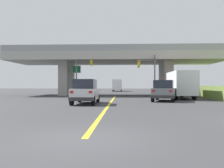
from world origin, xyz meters
TOP-DOWN VIEW (x-y plane):
  - ground at (0.00, 30.42)m, footprint 160.00×160.00m
  - overpass_bridge at (0.00, 30.42)m, footprint 32.27×9.27m
  - lane_divider_stripe at (0.00, 13.69)m, footprint 0.20×27.38m
  - suv_lead at (-1.98, 12.81)m, footprint 1.92×4.56m
  - suv_crossing at (5.13, 16.59)m, footprint 3.13×5.02m
  - box_truck at (7.68, 20.99)m, footprint 2.33×7.52m
  - traffic_signal_nearside at (4.63, 25.27)m, footprint 2.39×0.36m
  - traffic_signal_farside at (-4.68, 26.07)m, footprint 2.33×0.36m
  - highway_sign at (-5.91, 28.83)m, footprint 1.30×0.17m
  - semi_truck_distant at (-0.31, 54.45)m, footprint 2.33×7.24m

SIDE VIEW (x-z plane):
  - ground at x=0.00m, z-range 0.00..0.00m
  - lane_divider_stripe at x=0.00m, z-range 0.00..0.01m
  - suv_lead at x=-1.98m, z-range 0.00..2.02m
  - suv_crossing at x=5.13m, z-range 0.01..2.03m
  - semi_truck_distant at x=-0.31m, z-range 0.09..3.09m
  - box_truck at x=7.68m, z-range 0.09..3.16m
  - highway_sign at x=-5.91m, z-range 1.03..5.73m
  - traffic_signal_nearside at x=4.63m, z-range 0.69..6.31m
  - traffic_signal_farside at x=-4.68m, z-range 0.71..6.76m
  - overpass_bridge at x=0.00m, z-range 1.61..8.83m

